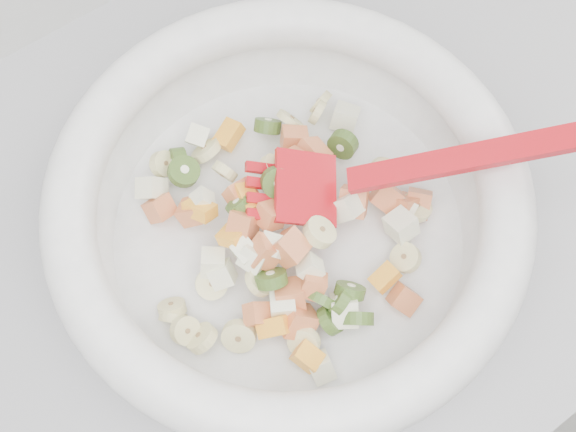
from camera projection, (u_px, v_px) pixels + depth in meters
counter at (361, 268)px, 1.10m from camera, size 2.00×0.60×0.90m
mixing_bowl at (288, 211)px, 0.59m from camera, size 0.41×0.39×0.15m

